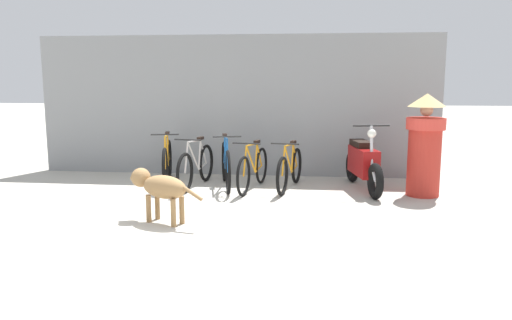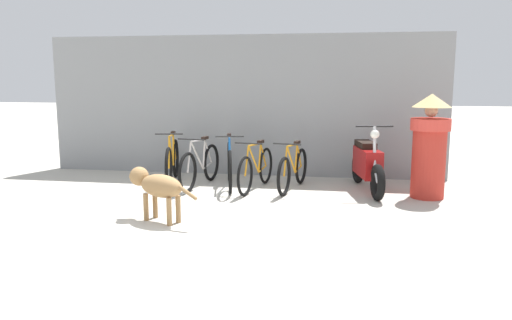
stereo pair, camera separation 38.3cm
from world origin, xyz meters
TOP-DOWN VIEW (x-y plane):
  - ground_plane at (0.00, 0.00)m, footprint 60.00×60.00m
  - shop_wall_back at (0.00, 3.60)m, footprint 7.59×0.20m
  - bicycle_0 at (-1.04, 2.52)m, footprint 0.53×1.75m
  - bicycle_1 at (-0.48, 2.33)m, footprint 0.46×1.68m
  - bicycle_2 at (0.02, 2.36)m, footprint 0.54×1.74m
  - bicycle_3 at (0.50, 2.25)m, footprint 0.46×1.63m
  - bicycle_4 at (1.10, 2.35)m, footprint 0.48×1.61m
  - motorcycle at (2.31, 2.43)m, footprint 0.59×1.87m
  - stray_dog at (-0.46, 0.21)m, footprint 1.10×0.61m
  - person_in_robes at (3.21, 2.12)m, footprint 0.82×0.82m

SIDE VIEW (x-z plane):
  - ground_plane at x=0.00m, z-range 0.00..0.00m
  - bicycle_4 at x=1.10m, z-range -0.07..0.74m
  - bicycle_3 at x=0.50m, z-range -0.07..0.76m
  - bicycle_1 at x=-0.48m, z-range -0.08..0.78m
  - bicycle_0 at x=-1.04m, z-range -0.09..0.84m
  - bicycle_2 at x=0.02m, z-range -0.08..0.84m
  - motorcycle at x=2.31m, z-range -0.12..1.00m
  - stray_dog at x=-0.46m, z-range 0.13..0.80m
  - person_in_robes at x=3.21m, z-range 0.03..1.64m
  - shop_wall_back at x=0.00m, z-range 0.00..2.64m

